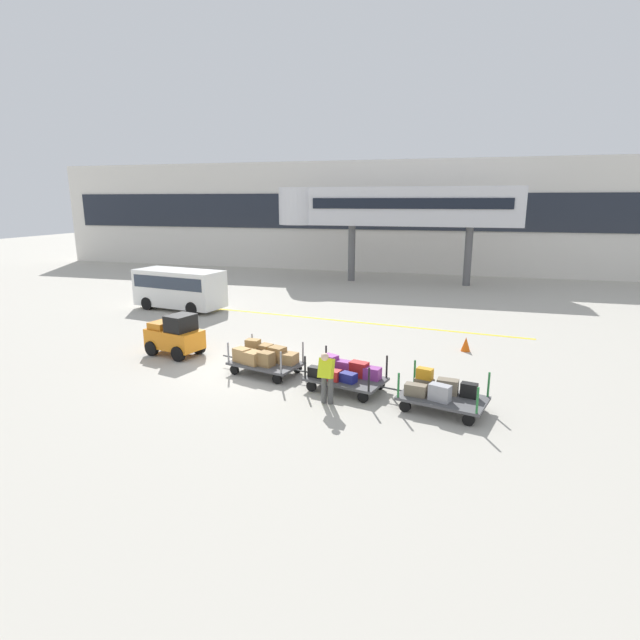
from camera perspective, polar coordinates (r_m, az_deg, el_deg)
name	(u,v)px	position (r m, az deg, el deg)	size (l,w,h in m)	color
ground_plane	(246,368)	(17.53, -8.45, -5.47)	(120.00, 120.00, 0.00)	#B2ADA0
apron_lead_line	(353,322)	(23.89, 3.85, -0.21)	(16.10, 0.20, 0.01)	yellow
terminal_building	(374,217)	(41.67, 6.20, 11.66)	(56.95, 2.51, 8.71)	silver
jet_bridge	(385,207)	(35.47, 7.47, 12.66)	(16.65, 3.00, 6.56)	silver
baggage_tug	(175,335)	(19.36, -16.22, -1.71)	(2.31, 1.67, 1.58)	orange
baggage_cart_lead	(264,357)	(16.82, -6.44, -4.26)	(3.09, 1.94, 1.10)	#4C4C4F
baggage_cart_middle	(345,374)	(15.33, 2.85, -6.17)	(3.09, 1.94, 1.10)	#4C4C4F
baggage_cart_tail	(440,393)	(14.28, 13.54, -8.07)	(3.09, 1.94, 1.10)	#4C4C4F
baggage_handler	(326,375)	(14.11, 0.75, -6.34)	(0.43, 0.45, 1.56)	#4C4C4C
shuttle_van	(179,286)	(27.44, -15.76, 3.73)	(5.05, 2.69, 2.10)	white
safety_cone_near	(466,344)	(19.99, 16.32, -2.66)	(0.36, 0.36, 0.55)	#EA590F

